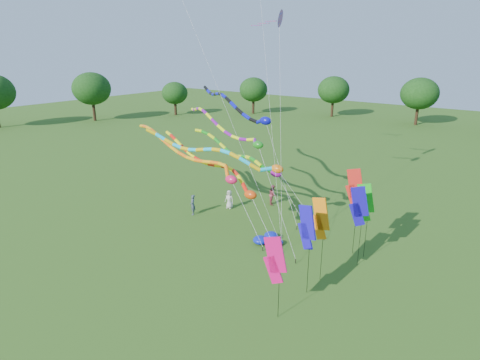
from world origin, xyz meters
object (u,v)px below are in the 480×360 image
Objects in this scene: tube_kite_red at (217,168)px; person_c at (273,195)px; blue_nylon_heap at (269,239)px; person_a at (229,199)px; tube_kite_orange at (192,155)px; person_b at (193,205)px.

tube_kite_red is 8.27× the size of person_c.
person_a is at bearing 152.56° from blue_nylon_heap.
blue_nylon_heap is at bearing -179.55° from person_c.
person_a is at bearing 74.29° from tube_kite_orange.
tube_kite_orange is at bearing -126.61° from person_a.
person_c is at bearing 43.38° from person_a.
person_a is 0.91× the size of person_c.
person_b is at bearing -103.97° from tube_kite_orange.
person_b reaches higher than person_a.
person_b is (-7.37, 0.34, 0.55)m from blue_nylon_heap.
tube_kite_red is at bearing -83.69° from person_a.
person_a is at bearing 110.93° from person_c.
tube_kite_orange is 7.77m from person_c.
person_a is 3.72m from person_c.
person_a reaches higher than blue_nylon_heap.
blue_nylon_heap is (5.35, -0.95, -3.75)m from tube_kite_red.
tube_kite_red is 9.04× the size of person_a.
tube_kite_orange is 8.08× the size of blue_nylon_heap.
blue_nylon_heap is at bearing 43.68° from person_b.
person_c is (1.79, 5.01, -3.17)m from tube_kite_red.
person_a is (-0.54, 2.11, -3.24)m from tube_kite_red.
person_b is 6.79m from person_c.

